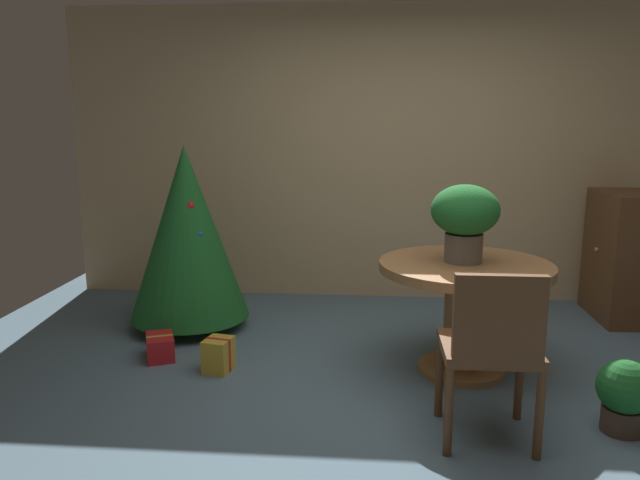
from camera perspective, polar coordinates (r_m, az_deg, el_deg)
name	(u,v)px	position (r m, az deg, el deg)	size (l,w,h in m)	color
ground_plane	(415,402)	(3.67, 8.93, -14.86)	(6.60, 6.60, 0.00)	slate
back_wall_panel	(402,155)	(5.50, 7.73, 7.95)	(6.00, 0.10, 2.60)	tan
round_dining_table	(464,294)	(3.96, 13.45, -5.00)	(1.09, 1.09, 0.73)	#9E6B3D
flower_vase	(465,216)	(3.87, 13.51, 2.24)	(0.42, 0.42, 0.49)	#665B51
wooden_chair_near	(492,345)	(3.11, 15.92, -9.48)	(0.47, 0.45, 0.91)	brown
holiday_tree	(187,233)	(4.75, -12.41, 0.67)	(0.92, 0.92, 1.42)	brown
gift_box_gold	(218,355)	(4.04, -9.56, -10.64)	(0.20, 0.22, 0.22)	gold
gift_box_red	(160,347)	(4.34, -14.83, -9.72)	(0.27, 0.31, 0.16)	red
wooden_cabinet	(625,256)	(5.49, 26.81, -1.38)	(0.46, 0.72, 1.04)	brown
potted_plant	(624,394)	(3.60, 26.76, -12.80)	(0.28, 0.28, 0.39)	#4C382D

